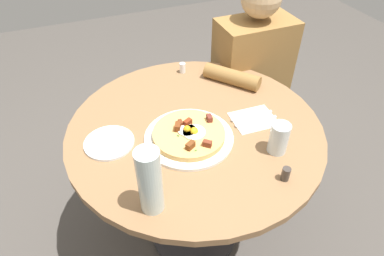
% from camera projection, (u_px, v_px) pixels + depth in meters
% --- Properties ---
extents(ground_plane, '(6.00, 6.00, 0.00)m').
position_uv_depth(ground_plane, '(194.00, 230.00, 1.79)').
color(ground_plane, '#4C4742').
extents(dining_table, '(0.99, 0.99, 0.74)m').
position_uv_depth(dining_table, '(195.00, 157.00, 1.42)').
color(dining_table, olive).
rests_on(dining_table, ground_plane).
extents(person_seated, '(0.52, 0.44, 1.14)m').
position_uv_depth(person_seated, '(248.00, 94.00, 1.87)').
color(person_seated, '#2D2D33').
rests_on(person_seated, ground_plane).
extents(pizza_plate, '(0.33, 0.33, 0.01)m').
position_uv_depth(pizza_plate, '(189.00, 137.00, 1.24)').
color(pizza_plate, white).
rests_on(pizza_plate, dining_table).
extents(breakfast_pizza, '(0.27, 0.27, 0.05)m').
position_uv_depth(breakfast_pizza, '(189.00, 134.00, 1.23)').
color(breakfast_pizza, '#DDAA5D').
rests_on(breakfast_pizza, pizza_plate).
extents(bread_plate, '(0.18, 0.18, 0.01)m').
position_uv_depth(bread_plate, '(109.00, 143.00, 1.22)').
color(bread_plate, white).
rests_on(bread_plate, dining_table).
extents(napkin, '(0.18, 0.15, 0.00)m').
position_uv_depth(napkin, '(254.00, 119.00, 1.33)').
color(napkin, white).
rests_on(napkin, dining_table).
extents(fork, '(0.18, 0.02, 0.00)m').
position_uv_depth(fork, '(252.00, 116.00, 1.34)').
color(fork, silver).
rests_on(fork, napkin).
extents(knife, '(0.18, 0.02, 0.00)m').
position_uv_depth(knife, '(256.00, 121.00, 1.32)').
color(knife, silver).
rests_on(knife, napkin).
extents(water_glass, '(0.07, 0.07, 0.12)m').
position_uv_depth(water_glass, '(279.00, 138.00, 1.16)').
color(water_glass, silver).
rests_on(water_glass, dining_table).
extents(water_bottle, '(0.07, 0.07, 0.23)m').
position_uv_depth(water_bottle, '(150.00, 181.00, 0.94)').
color(water_bottle, silver).
rests_on(water_bottle, dining_table).
extents(salt_shaker, '(0.03, 0.03, 0.05)m').
position_uv_depth(salt_shaker, '(183.00, 68.00, 1.59)').
color(salt_shaker, white).
rests_on(salt_shaker, dining_table).
extents(pepper_shaker, '(0.03, 0.03, 0.05)m').
position_uv_depth(pepper_shaker, '(286.00, 174.00, 1.08)').
color(pepper_shaker, '#3F3833').
rests_on(pepper_shaker, dining_table).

